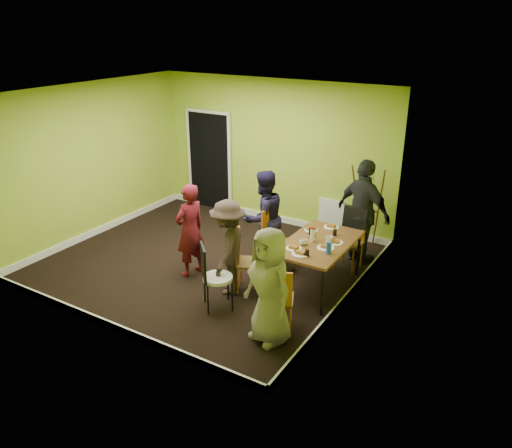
{
  "coord_description": "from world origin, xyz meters",
  "views": [
    {
      "loc": [
        4.62,
        -6.0,
        3.81
      ],
      "look_at": [
        0.99,
        0.0,
        0.91
      ],
      "focal_mm": 35.0,
      "sensor_mm": 36.0,
      "label": 1
    }
  ],
  "objects_px": {
    "person_standing": "(190,230)",
    "thermos": "(312,235)",
    "orange_bottle": "(315,235)",
    "person_left_far": "(264,218)",
    "person_front_end": "(269,286)",
    "chair_bentwood": "(213,274)",
    "easel": "(366,208)",
    "person_left_near": "(228,247)",
    "dining_table": "(318,245)",
    "chair_left_far": "(275,236)",
    "chair_back_end": "(354,225)",
    "chair_left_near": "(245,257)",
    "chair_front_end": "(279,296)",
    "person_back_end": "(363,212)",
    "blue_bottle": "(329,248)"
  },
  "relations": [
    {
      "from": "chair_left_far",
      "to": "orange_bottle",
      "type": "bearing_deg",
      "value": 90.39
    },
    {
      "from": "chair_left_far",
      "to": "person_back_end",
      "type": "distance_m",
      "value": 1.5
    },
    {
      "from": "orange_bottle",
      "to": "blue_bottle",
      "type": "bearing_deg",
      "value": -45.38
    },
    {
      "from": "chair_front_end",
      "to": "orange_bottle",
      "type": "bearing_deg",
      "value": 72.23
    },
    {
      "from": "chair_back_end",
      "to": "person_left_far",
      "type": "distance_m",
      "value": 1.48
    },
    {
      "from": "easel",
      "to": "thermos",
      "type": "xyz_separation_m",
      "value": [
        -0.21,
        -1.77,
        0.11
      ]
    },
    {
      "from": "chair_back_end",
      "to": "thermos",
      "type": "height_order",
      "value": "chair_back_end"
    },
    {
      "from": "person_left_far",
      "to": "thermos",
      "type": "bearing_deg",
      "value": 95.05
    },
    {
      "from": "orange_bottle",
      "to": "person_left_far",
      "type": "relative_size",
      "value": 0.05
    },
    {
      "from": "easel",
      "to": "person_left_near",
      "type": "distance_m",
      "value": 2.81
    },
    {
      "from": "blue_bottle",
      "to": "chair_left_far",
      "type": "bearing_deg",
      "value": 156.67
    },
    {
      "from": "chair_bentwood",
      "to": "person_back_end",
      "type": "distance_m",
      "value": 2.79
    },
    {
      "from": "chair_left_near",
      "to": "chair_bentwood",
      "type": "xyz_separation_m",
      "value": [
        -0.1,
        -0.67,
        -0.0
      ]
    },
    {
      "from": "thermos",
      "to": "person_left_near",
      "type": "bearing_deg",
      "value": -141.49
    },
    {
      "from": "orange_bottle",
      "to": "person_back_end",
      "type": "relative_size",
      "value": 0.04
    },
    {
      "from": "person_front_end",
      "to": "chair_bentwood",
      "type": "bearing_deg",
      "value": -173.56
    },
    {
      "from": "easel",
      "to": "blue_bottle",
      "type": "bearing_deg",
      "value": -85.33
    },
    {
      "from": "orange_bottle",
      "to": "person_front_end",
      "type": "height_order",
      "value": "person_front_end"
    },
    {
      "from": "chair_left_near",
      "to": "chair_front_end",
      "type": "bearing_deg",
      "value": 29.02
    },
    {
      "from": "chair_back_end",
      "to": "person_left_far",
      "type": "bearing_deg",
      "value": 31.88
    },
    {
      "from": "person_standing",
      "to": "thermos",
      "type": "bearing_deg",
      "value": 120.07
    },
    {
      "from": "orange_bottle",
      "to": "person_front_end",
      "type": "bearing_deg",
      "value": -84.45
    },
    {
      "from": "dining_table",
      "to": "person_front_end",
      "type": "height_order",
      "value": "person_front_end"
    },
    {
      "from": "chair_back_end",
      "to": "person_left_near",
      "type": "relative_size",
      "value": 0.68
    },
    {
      "from": "chair_back_end",
      "to": "person_standing",
      "type": "height_order",
      "value": "person_standing"
    },
    {
      "from": "easel",
      "to": "blue_bottle",
      "type": "distance_m",
      "value": 2.04
    },
    {
      "from": "person_left_near",
      "to": "person_back_end",
      "type": "relative_size",
      "value": 0.82
    },
    {
      "from": "chair_bentwood",
      "to": "blue_bottle",
      "type": "relative_size",
      "value": 5.44
    },
    {
      "from": "person_standing",
      "to": "person_left_near",
      "type": "bearing_deg",
      "value": 90.4
    },
    {
      "from": "chair_bentwood",
      "to": "person_standing",
      "type": "height_order",
      "value": "person_standing"
    },
    {
      "from": "dining_table",
      "to": "person_standing",
      "type": "bearing_deg",
      "value": -160.89
    },
    {
      "from": "chair_left_near",
      "to": "blue_bottle",
      "type": "xyz_separation_m",
      "value": [
        1.18,
        0.34,
        0.3
      ]
    },
    {
      "from": "chair_bentwood",
      "to": "easel",
      "type": "relative_size",
      "value": 0.64
    },
    {
      "from": "person_left_near",
      "to": "chair_left_near",
      "type": "bearing_deg",
      "value": 118.08
    },
    {
      "from": "chair_back_end",
      "to": "person_front_end",
      "type": "height_order",
      "value": "person_front_end"
    },
    {
      "from": "dining_table",
      "to": "easel",
      "type": "bearing_deg",
      "value": 86.08
    },
    {
      "from": "chair_left_near",
      "to": "person_standing",
      "type": "height_order",
      "value": "person_standing"
    },
    {
      "from": "dining_table",
      "to": "chair_back_end",
      "type": "height_order",
      "value": "chair_back_end"
    },
    {
      "from": "chair_bentwood",
      "to": "person_front_end",
      "type": "height_order",
      "value": "person_front_end"
    },
    {
      "from": "chair_left_far",
      "to": "person_front_end",
      "type": "height_order",
      "value": "person_front_end"
    },
    {
      "from": "person_back_end",
      "to": "person_front_end",
      "type": "bearing_deg",
      "value": 106.28
    },
    {
      "from": "orange_bottle",
      "to": "person_left_far",
      "type": "xyz_separation_m",
      "value": [
        -1.0,
        0.18,
        0.01
      ]
    },
    {
      "from": "chair_left_near",
      "to": "thermos",
      "type": "xyz_separation_m",
      "value": [
        0.81,
        0.6,
        0.31
      ]
    },
    {
      "from": "dining_table",
      "to": "person_standing",
      "type": "height_order",
      "value": "person_standing"
    },
    {
      "from": "chair_left_far",
      "to": "person_back_end",
      "type": "relative_size",
      "value": 0.58
    },
    {
      "from": "dining_table",
      "to": "chair_bentwood",
      "type": "bearing_deg",
      "value": -127.58
    },
    {
      "from": "chair_left_near",
      "to": "chair_front_end",
      "type": "xyz_separation_m",
      "value": [
        0.95,
        -0.69,
        -0.02
      ]
    },
    {
      "from": "dining_table",
      "to": "chair_left_far",
      "type": "xyz_separation_m",
      "value": [
        -0.84,
        0.2,
        -0.12
      ]
    },
    {
      "from": "person_standing",
      "to": "person_left_near",
      "type": "relative_size",
      "value": 1.04
    },
    {
      "from": "dining_table",
      "to": "person_left_near",
      "type": "relative_size",
      "value": 1.04
    }
  ]
}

